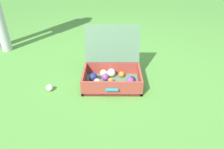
# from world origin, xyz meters

# --- Properties ---
(ground_plane) EXTENTS (16.00, 16.00, 0.00)m
(ground_plane) POSITION_xyz_m (0.00, 0.00, 0.00)
(ground_plane) COLOR #4C8C38
(open_suitcase) EXTENTS (0.53, 0.52, 0.49)m
(open_suitcase) POSITION_xyz_m (-0.04, -0.01, 0.11)
(open_suitcase) COLOR #4C7051
(open_suitcase) RESTS_ON ground
(stray_ball_on_grass) EXTENTS (0.06, 0.06, 0.06)m
(stray_ball_on_grass) POSITION_xyz_m (-0.59, -0.16, 0.03)
(stray_ball_on_grass) COLOR white
(stray_ball_on_grass) RESTS_ON ground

